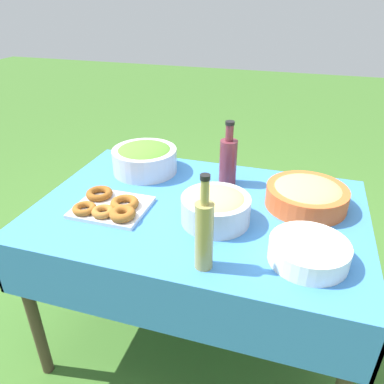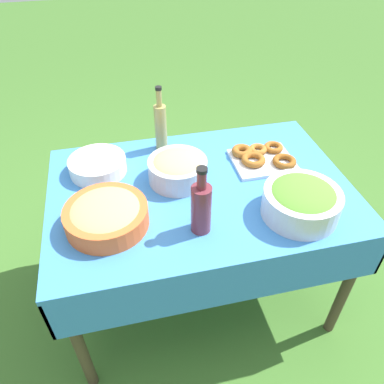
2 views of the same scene
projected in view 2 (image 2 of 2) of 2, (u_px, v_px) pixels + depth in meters
ground_plane at (199, 288)px, 2.17m from camera, size 14.00×14.00×0.00m
picnic_table at (200, 204)px, 1.74m from camera, size 1.34×0.91×0.76m
salad_bowl at (302, 201)px, 1.50m from camera, size 0.31×0.31×0.14m
pasta_bowl at (178, 168)px, 1.68m from camera, size 0.27×0.27×0.13m
donut_platter at (262, 157)px, 1.82m from camera, size 0.32×0.27×0.05m
plate_stack at (98, 165)px, 1.74m from camera, size 0.26×0.26×0.07m
olive_oil_bottle at (161, 125)px, 1.83m from camera, size 0.06×0.06×0.33m
wine_bottle at (201, 207)px, 1.40m from camera, size 0.08×0.08×0.30m
bread_bowl at (106, 215)px, 1.46m from camera, size 0.33×0.33×0.11m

